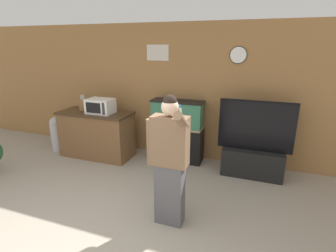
# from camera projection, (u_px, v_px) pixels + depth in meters

# --- Properties ---
(wall_back_paneled) EXTENTS (10.00, 0.08, 2.60)m
(wall_back_paneled) POSITION_uv_depth(u_px,v_px,m) (167.00, 92.00, 5.21)
(wall_back_paneled) COLOR olive
(wall_back_paneled) RESTS_ON ground_plane
(counter_island) EXTENTS (1.47, 0.66, 0.92)m
(counter_island) POSITION_uv_depth(u_px,v_px,m) (97.00, 134.00, 5.31)
(counter_island) COLOR brown
(counter_island) RESTS_ON ground_plane
(microwave) EXTENTS (0.51, 0.36, 0.28)m
(microwave) POSITION_uv_depth(u_px,v_px,m) (100.00, 106.00, 5.06)
(microwave) COLOR white
(microwave) RESTS_ON counter_island
(knife_block) EXTENTS (0.10, 0.10, 0.33)m
(knife_block) POSITION_uv_depth(u_px,v_px,m) (83.00, 105.00, 5.25)
(knife_block) COLOR brown
(knife_block) RESTS_ON counter_island
(aquarium_on_stand) EXTENTS (1.00, 0.36, 1.20)m
(aquarium_on_stand) POSITION_uv_depth(u_px,v_px,m) (177.00, 131.00, 5.07)
(aquarium_on_stand) COLOR black
(aquarium_on_stand) RESTS_ON ground_plane
(tv_on_stand) EXTENTS (1.24, 0.40, 1.33)m
(tv_on_stand) POSITION_uv_depth(u_px,v_px,m) (253.00, 154.00, 4.51)
(tv_on_stand) COLOR black
(tv_on_stand) RESTS_ON ground_plane
(person_standing) EXTENTS (0.53, 0.40, 1.67)m
(person_standing) POSITION_uv_depth(u_px,v_px,m) (169.00, 160.00, 3.16)
(person_standing) COLOR #515156
(person_standing) RESTS_ON ground_plane
(trash_bin) EXTENTS (0.27, 0.27, 0.74)m
(trash_bin) POSITION_uv_depth(u_px,v_px,m) (57.00, 133.00, 5.61)
(trash_bin) COLOR #B7B7BC
(trash_bin) RESTS_ON ground_plane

